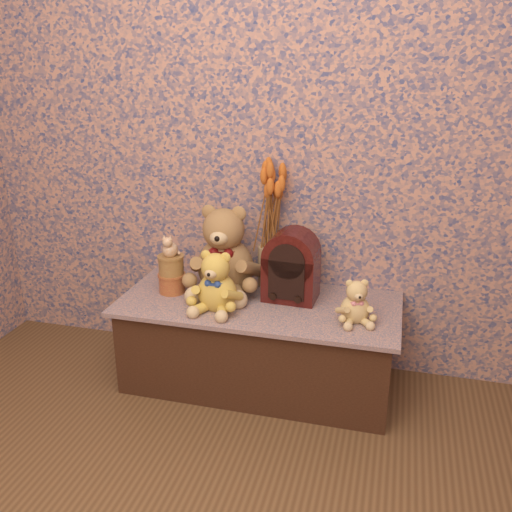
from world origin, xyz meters
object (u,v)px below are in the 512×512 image
at_px(teddy_large, 225,245).
at_px(biscuit_tin_lower, 172,283).
at_px(teddy_medium, 217,278).
at_px(cat_figurine, 170,245).
at_px(cathedral_radio, 291,265).
at_px(teddy_small, 356,299).
at_px(ceramic_vase, 270,266).

height_order(teddy_large, biscuit_tin_lower, teddy_large).
height_order(teddy_medium, biscuit_tin_lower, teddy_medium).
xyz_separation_m(teddy_medium, cat_figurine, (-0.27, 0.12, 0.09)).
distance_m(teddy_medium, biscuit_tin_lower, 0.31).
relative_size(teddy_medium, biscuit_tin_lower, 2.35).
distance_m(teddy_medium, cat_figurine, 0.30).
bearing_deg(cat_figurine, teddy_medium, -25.13).
xyz_separation_m(cathedral_radio, cat_figurine, (-0.56, -0.07, 0.07)).
xyz_separation_m(teddy_small, cat_figurine, (-0.87, 0.09, 0.14)).
height_order(biscuit_tin_lower, cat_figurine, cat_figurine).
distance_m(ceramic_vase, cat_figurine, 0.50).
bearing_deg(teddy_small, cathedral_radio, 134.35).
relative_size(teddy_large, teddy_small, 2.20).
distance_m(teddy_medium, teddy_small, 0.60).
xyz_separation_m(teddy_large, teddy_small, (0.63, -0.18, -0.12)).
bearing_deg(teddy_small, teddy_large, 145.59).
relative_size(teddy_medium, teddy_small, 1.42).
bearing_deg(ceramic_vase, cathedral_radio, -45.64).
bearing_deg(teddy_large, biscuit_tin_lower, -161.51).
bearing_deg(cat_figurine, ceramic_vase, 24.02).
bearing_deg(cat_figurine, teddy_small, -7.30).
xyz_separation_m(teddy_small, ceramic_vase, (-0.44, 0.29, -0.00)).
height_order(ceramic_vase, biscuit_tin_lower, ceramic_vase).
distance_m(teddy_small, cathedral_radio, 0.35).
distance_m(teddy_large, teddy_small, 0.67).
bearing_deg(teddy_medium, ceramic_vase, 66.99).
bearing_deg(ceramic_vase, teddy_large, -150.20).
relative_size(cathedral_radio, cat_figurine, 2.93).
height_order(teddy_small, biscuit_tin_lower, teddy_small).
xyz_separation_m(teddy_small, cathedral_radio, (-0.31, 0.16, 0.06)).
height_order(teddy_large, teddy_medium, teddy_large).
xyz_separation_m(teddy_medium, teddy_small, (0.60, 0.03, -0.04)).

